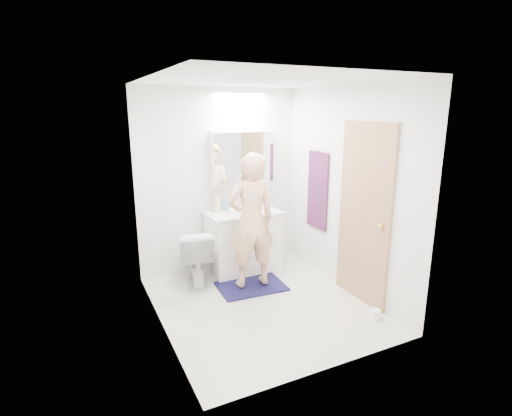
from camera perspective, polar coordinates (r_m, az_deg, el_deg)
floor at (r=4.54m, az=0.83°, el=-13.75°), size 2.50×2.50×0.00m
ceiling at (r=4.02m, az=0.96°, el=18.11°), size 2.50×2.50×0.00m
wall_back at (r=5.24m, az=-5.29°, el=3.95°), size 2.50×0.00×2.50m
wall_front at (r=3.09m, az=11.42°, el=-3.55°), size 2.50×0.00×2.50m
wall_left at (r=3.76m, az=-14.24°, el=-0.50°), size 0.00×2.50×2.50m
wall_right at (r=4.70m, az=12.97°, el=2.47°), size 0.00×2.50×2.50m
vanity_cabinet at (r=5.26m, az=-1.87°, el=-5.07°), size 0.90×0.55×0.78m
countertop at (r=5.14m, az=-1.91°, el=-0.75°), size 0.95×0.58×0.04m
sink_basin at (r=5.16m, az=-2.05°, el=-0.30°), size 0.36×0.36×0.03m
faucet at (r=5.31m, az=-2.89°, el=0.84°), size 0.02×0.02×0.16m
medicine_cabinet at (r=5.23m, az=-1.98°, el=7.32°), size 0.88×0.14×0.70m
mirror_panel at (r=5.17m, az=-1.63°, el=7.23°), size 0.84×0.01×0.66m
toilet at (r=4.94m, az=-8.79°, el=-6.94°), size 0.53×0.77×0.71m
bath_rug at (r=4.92m, az=-0.67°, el=-11.26°), size 0.83×0.60×0.02m
person at (r=4.62m, az=-0.70°, el=-1.84°), size 0.61×0.42×1.60m
door at (r=4.47m, az=15.41°, el=-0.90°), size 0.04×0.80×2.00m
door_knob at (r=4.25m, az=17.60°, el=-2.56°), size 0.06×0.06×0.06m
towel at (r=5.14m, az=8.90°, el=2.51°), size 0.02×0.42×1.00m
towel_hook at (r=5.05m, az=9.00°, el=8.28°), size 0.07×0.02×0.02m
soap_bottle_a at (r=5.13m, az=-5.68°, el=0.78°), size 0.13×0.13×0.24m
soap_bottle_b at (r=5.21m, az=-4.47°, el=0.53°), size 0.10×0.10×0.16m
toothbrush_cup at (r=5.37m, az=-0.18°, el=0.67°), size 0.11×0.11×0.10m
toilet_paper_roll at (r=4.41m, az=16.86°, el=-14.54°), size 0.11×0.11×0.10m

